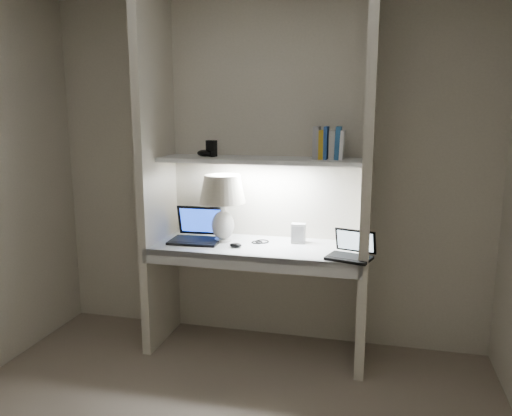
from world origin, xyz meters
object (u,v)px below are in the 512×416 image
(laptop_netbook, at_px, (351,252))
(speaker, at_px, (298,233))
(laptop_main, at_px, (197,233))
(table_lamp, at_px, (222,197))
(book_row, at_px, (329,144))

(laptop_netbook, xyz_separation_m, speaker, (-0.38, 0.28, 0.03))
(laptop_main, height_order, laptop_netbook, laptop_main)
(table_lamp, height_order, book_row, book_row)
(laptop_main, bearing_deg, speaker, 5.65)
(laptop_netbook, bearing_deg, speaker, 159.75)
(laptop_main, height_order, speaker, laptop_main)
(table_lamp, xyz_separation_m, laptop_netbook, (0.91, -0.20, -0.28))
(table_lamp, distance_m, laptop_main, 0.33)
(laptop_main, xyz_separation_m, laptop_netbook, (1.10, -0.18, -0.01))
(book_row, bearing_deg, laptop_netbook, -55.77)
(speaker, bearing_deg, book_row, -6.06)
(laptop_netbook, height_order, book_row, book_row)
(table_lamp, distance_m, book_row, 0.82)
(laptop_main, distance_m, book_row, 1.12)
(table_lamp, distance_m, speaker, 0.59)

